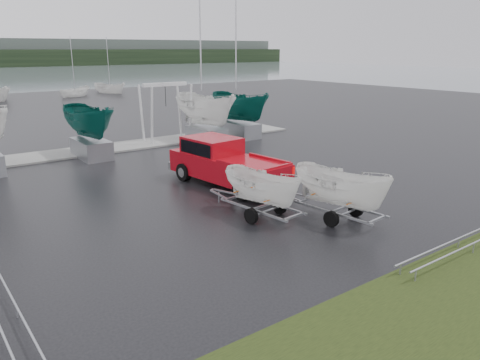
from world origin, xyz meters
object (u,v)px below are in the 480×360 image
trailer_hitched (343,155)px  pickup_truck (223,161)px  boat_hoist (166,104)px  trailer_parked (263,159)px

trailer_hitched → pickup_truck: bearing=90.0°
pickup_truck → trailer_hitched: size_ratio=1.44×
trailer_hitched → boat_hoist: bearing=76.7°
boat_hoist → trailer_parked: bearing=-105.3°
pickup_truck → boat_hoist: 11.77m
pickup_truck → boat_hoist: size_ratio=1.66×
trailer_hitched → boat_hoist: (2.21, 18.10, 0.09)m
pickup_truck → trailer_hitched: (0.76, -6.81, 1.42)m
pickup_truck → boat_hoist: bearing=69.0°
pickup_truck → boat_hoist: boat_hoist is taller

